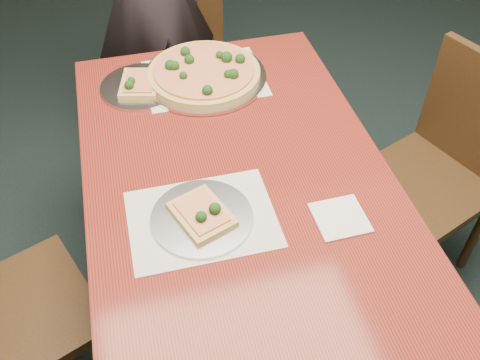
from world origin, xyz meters
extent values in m
plane|color=black|center=(0.00, 0.00, 0.00)|extent=(8.00, 8.00, 0.00)
cube|color=#5E1812|center=(-0.09, 0.14, 0.73)|extent=(0.90, 1.50, 0.04)
cylinder|color=black|center=(-0.48, 0.83, 0.35)|extent=(0.07, 0.07, 0.70)
cylinder|color=black|center=(0.30, 0.83, 0.35)|extent=(0.07, 0.07, 0.70)
cube|color=black|center=(-0.08, 1.17, 0.45)|extent=(0.42, 0.42, 0.04)
cylinder|color=black|center=(-0.26, 0.99, 0.21)|extent=(0.04, 0.04, 0.43)
cylinder|color=black|center=(-0.26, 1.35, 0.21)|extent=(0.04, 0.04, 0.43)
cylinder|color=black|center=(0.10, 0.99, 0.21)|extent=(0.04, 0.04, 0.43)
cylinder|color=black|center=(0.10, 1.35, 0.21)|extent=(0.04, 0.04, 0.43)
cube|color=black|center=(-0.08, 1.36, 0.69)|extent=(0.42, 0.04, 0.44)
cube|color=black|center=(-0.79, 0.04, 0.45)|extent=(0.55, 0.55, 0.04)
cylinder|color=black|center=(-0.69, 0.27, 0.21)|extent=(0.04, 0.04, 0.43)
cube|color=black|center=(0.65, 0.24, 0.45)|extent=(0.54, 0.54, 0.04)
cylinder|color=black|center=(0.41, 0.35, 0.21)|extent=(0.04, 0.04, 0.43)
cylinder|color=black|center=(0.75, 0.47, 0.21)|extent=(0.04, 0.04, 0.43)
cylinder|color=black|center=(0.54, 0.01, 0.21)|extent=(0.04, 0.04, 0.43)
cylinder|color=black|center=(0.88, 0.14, 0.21)|extent=(0.04, 0.04, 0.43)
cube|color=black|center=(0.82, 0.31, 0.69)|extent=(0.18, 0.40, 0.44)
cube|color=white|center=(-0.08, 0.67, 0.75)|extent=(0.42, 0.32, 0.00)
cube|color=white|center=(-0.22, 0.02, 0.75)|extent=(0.40, 0.30, 0.00)
cylinder|color=silver|center=(-0.08, 0.67, 0.76)|extent=(0.45, 0.45, 0.01)
cylinder|color=tan|center=(-0.08, 0.67, 0.77)|extent=(0.40, 0.40, 0.02)
cylinder|color=#F3C37E|center=(-0.08, 0.67, 0.79)|extent=(0.36, 0.36, 0.01)
sphere|color=#143A12|center=(0.01, 0.70, 0.80)|extent=(0.04, 0.04, 0.04)
sphere|color=#143A12|center=(-0.01, 0.73, 0.80)|extent=(0.03, 0.03, 0.03)
sphere|color=#143A12|center=(-0.18, 0.70, 0.80)|extent=(0.04, 0.04, 0.04)
sphere|color=#143A12|center=(0.01, 0.60, 0.80)|extent=(0.04, 0.04, 0.04)
sphere|color=#143A12|center=(-0.13, 0.78, 0.80)|extent=(0.04, 0.04, 0.04)
sphere|color=#143A12|center=(-0.01, 0.60, 0.80)|extent=(0.03, 0.03, 0.03)
sphere|color=#143A12|center=(-0.20, 0.71, 0.80)|extent=(0.04, 0.04, 0.04)
sphere|color=#143A12|center=(0.05, 0.68, 0.80)|extent=(0.04, 0.04, 0.04)
sphere|color=#143A12|center=(-0.13, 0.73, 0.80)|extent=(0.04, 0.04, 0.04)
sphere|color=#143A12|center=(-0.10, 0.53, 0.80)|extent=(0.04, 0.04, 0.04)
sphere|color=#143A12|center=(-0.16, 0.64, 0.80)|extent=(0.03, 0.03, 0.03)
cylinder|color=silver|center=(-0.22, 0.02, 0.76)|extent=(0.28, 0.28, 0.01)
cube|color=tan|center=(-0.22, 0.02, 0.77)|extent=(0.18, 0.20, 0.02)
cube|color=#F3C37E|center=(-0.22, 0.02, 0.78)|extent=(0.14, 0.17, 0.01)
sphere|color=#143A12|center=(-0.23, -0.01, 0.79)|extent=(0.03, 0.03, 0.03)
sphere|color=#143A12|center=(-0.19, 0.01, 0.79)|extent=(0.03, 0.03, 0.03)
cylinder|color=silver|center=(-0.32, 0.67, 0.76)|extent=(0.28, 0.28, 0.01)
cube|color=tan|center=(-0.32, 0.67, 0.77)|extent=(0.17, 0.20, 0.02)
cube|color=#F3C37E|center=(-0.32, 0.67, 0.78)|extent=(0.13, 0.16, 0.01)
sphere|color=#143A12|center=(-0.35, 0.64, 0.79)|extent=(0.03, 0.03, 0.03)
sphere|color=#143A12|center=(-0.34, 0.66, 0.79)|extent=(0.03, 0.03, 0.03)
cube|color=white|center=(0.14, -0.07, 0.75)|extent=(0.14, 0.14, 0.01)
camera|label=1|loc=(-0.35, -0.92, 1.87)|focal=40.00mm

